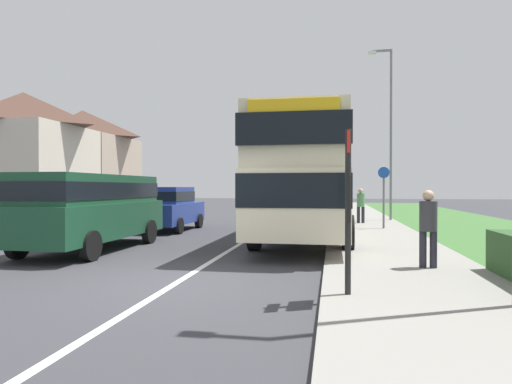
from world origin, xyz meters
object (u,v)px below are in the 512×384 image
Objects in this scene: double_decker_bus at (307,175)px; bus_stop_sign at (348,200)px; cycle_route_sign at (384,195)px; street_lamp_near at (510,10)px; parked_van_dark_green at (91,205)px; street_lamp_mid at (389,125)px; parked_car_blue at (168,207)px; pedestrian_at_stop at (428,225)px; pedestrian_walking_away at (361,204)px.

double_decker_bus is 8.04m from bus_stop_sign.
double_decker_bus is 4.24m from cycle_route_sign.
bus_stop_sign is 3.35m from street_lamp_near.
street_lamp_mid is at bearing 50.92° from parked_van_dark_green.
bus_stop_sign is 1.03× the size of cycle_route_sign.
street_lamp_near is (8.86, -4.62, 2.87)m from parked_van_dark_green.
parked_car_blue is 2.38× the size of pedestrian_at_stop.
street_lamp_mid is (0.85, 13.24, 3.83)m from pedestrian_at_stop.
pedestrian_walking_away is at bearing 85.68° from bus_stop_sign.
bus_stop_sign is at bearing -32.80° from parked_van_dark_green.
street_lamp_near reaches higher than parked_car_blue.
cycle_route_sign is 0.35× the size of street_lamp_near.
pedestrian_at_stop and pedestrian_walking_away have the same top height.
bus_stop_sign is 11.17m from cycle_route_sign.
pedestrian_walking_away is (-0.63, 11.06, 0.00)m from pedestrian_at_stop.
parked_car_blue is 11.96m from bus_stop_sign.
cycle_route_sign is (0.09, 8.55, 0.45)m from pedestrian_at_stop.
cycle_route_sign reaches higher than parked_car_blue.
pedestrian_walking_away is (2.10, 5.60, -1.17)m from double_decker_bus.
street_lamp_mid is (0.76, 4.69, 3.38)m from cycle_route_sign.
double_decker_bus is 6.22m from pedestrian_at_stop.
street_lamp_mid is at bearing 65.29° from double_decker_bus.
double_decker_bus is 1.47× the size of street_lamp_near.
bus_stop_sign is (1.08, -7.94, -0.60)m from double_decker_bus.
street_lamp_mid reaches higher than parked_car_blue.
street_lamp_near reaches higher than cycle_route_sign.
parked_van_dark_green is at bearing -129.08° from street_lamp_mid.
bus_stop_sign is at bearing -99.04° from street_lamp_mid.
double_decker_bus is at bearing -132.38° from cycle_route_sign.
street_lamp_mid reaches higher than double_decker_bus.
parked_van_dark_green is 1.35× the size of parked_car_blue.
pedestrian_walking_away is 14.22m from street_lamp_near.
pedestrian_at_stop is 0.64× the size of bus_stop_sign.
pedestrian_walking_away is 0.66× the size of cycle_route_sign.
parked_car_blue is 2.38× the size of pedestrian_walking_away.
cycle_route_sign is 11.63m from street_lamp_near.
street_lamp_near is 16.02m from street_lamp_mid.
cycle_route_sign is (2.82, 3.08, -0.71)m from double_decker_bus.
pedestrian_at_stop is at bearing -93.67° from street_lamp_mid.
pedestrian_at_stop is 0.20× the size of street_lamp_mid.
street_lamp_mid is (1.48, 2.17, 3.83)m from pedestrian_walking_away.
cycle_route_sign is (8.47, 6.69, 0.19)m from parked_van_dark_green.
street_lamp_mid is (3.58, 7.77, 2.67)m from double_decker_bus.
double_decker_bus is 6.06m from parked_car_blue.
parked_van_dark_green is 0.63× the size of street_lamp_mid.
cycle_route_sign is 0.30× the size of street_lamp_mid.
parked_car_blue is 0.56× the size of street_lamp_near.
parked_car_blue is at bearing 89.48° from parked_van_dark_green.
parked_car_blue is 1.58× the size of cycle_route_sign.
street_lamp_near is (2.13, -0.28, 2.57)m from bus_stop_sign.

